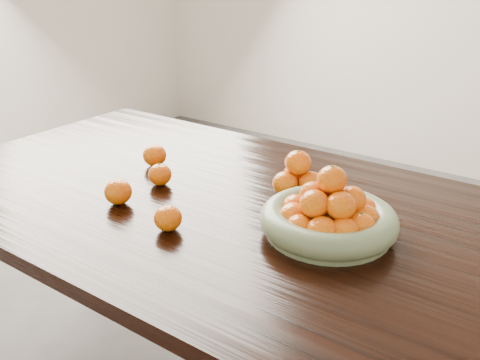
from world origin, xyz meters
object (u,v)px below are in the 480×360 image
Objects in this scene: loose_orange_0 at (160,175)px; fruit_bowl at (329,217)px; orange_pyramid at (297,176)px; dining_table at (250,237)px.

fruit_bowl is at bearing 1.50° from loose_orange_0.
loose_orange_0 is (-0.34, -0.19, -0.02)m from orange_pyramid.
fruit_bowl reaches higher than loose_orange_0.
loose_orange_0 is at bearing -178.50° from fruit_bowl.
fruit_bowl is 0.53m from loose_orange_0.
dining_table is at bearing 5.20° from loose_orange_0.
fruit_bowl is 4.80× the size of loose_orange_0.
fruit_bowl reaches higher than orange_pyramid.
orange_pyramid is 0.39m from loose_orange_0.
orange_pyramid reaches higher than dining_table.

